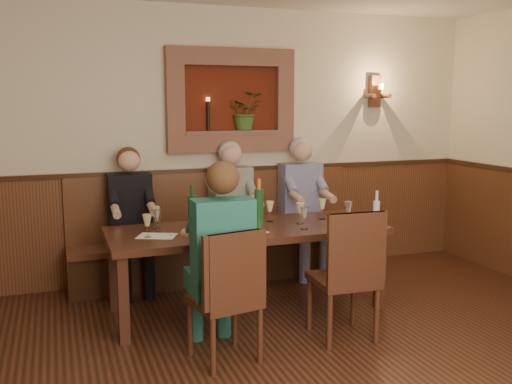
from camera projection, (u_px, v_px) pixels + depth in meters
room_shell at (356, 92)px, 3.08m from camera, size 6.04×6.04×2.82m
wainscoting at (350, 321)px, 3.28m from camera, size 6.02×6.02×1.15m
wall_niche at (235, 105)px, 5.91m from camera, size 1.36×0.30×1.06m
wall_sconce at (376, 92)px, 6.43m from camera, size 0.25×0.20×0.35m
dining_table at (247, 236)px, 4.99m from camera, size 2.40×0.90×0.75m
bench at (218, 248)px, 5.92m from camera, size 3.00×0.45×1.11m
chair_near_left at (226, 322)px, 4.05m from camera, size 0.51×0.51×0.98m
chair_near_right at (344, 301)px, 4.44m from camera, size 0.48×0.48×1.04m
person_bench_left at (132, 233)px, 5.49m from camera, size 0.41×0.51×1.41m
person_bench_mid at (233, 224)px, 5.82m from camera, size 0.43×0.52×1.44m
person_bench_right at (303, 218)px, 6.08m from camera, size 0.44×0.53×1.46m
person_chair_front at (220, 275)px, 4.12m from camera, size 0.43×0.52×1.44m
spittoon_bucket at (233, 218)px, 4.84m from camera, size 0.21×0.21×0.22m
wine_bottle_green_a at (259, 208)px, 4.93m from camera, size 0.10×0.10×0.43m
wine_bottle_green_b at (192, 212)px, 4.79m from camera, size 0.10×0.10×0.40m
water_bottle at (376, 213)px, 4.94m from camera, size 0.06×0.06×0.33m
tasting_sheet_a at (157, 236)px, 4.65m from camera, size 0.37×0.32×0.00m
tasting_sheet_b at (251, 232)px, 4.81m from camera, size 0.28×0.21×0.00m
tasting_sheet_c at (350, 225)px, 5.04m from camera, size 0.31×0.23×0.00m
tasting_sheet_d at (224, 237)px, 4.62m from camera, size 0.29×0.25×0.00m
wine_glass_0 at (147, 226)px, 4.59m from camera, size 0.08×0.08×0.19m
wine_glass_1 at (157, 221)px, 4.78m from camera, size 0.08×0.08×0.19m
wine_glass_2 at (194, 226)px, 4.60m from camera, size 0.08×0.08×0.19m
wine_glass_3 at (207, 218)px, 4.92m from camera, size 0.08×0.08×0.19m
wine_glass_4 at (252, 219)px, 4.87m from camera, size 0.08×0.08×0.19m
wine_glass_5 at (270, 211)px, 5.20m from camera, size 0.08×0.08×0.19m
wine_glass_6 at (304, 218)px, 4.90m from camera, size 0.08×0.08×0.19m
wine_glass_7 at (322, 209)px, 5.31m from camera, size 0.08×0.08×0.19m
wine_glass_8 at (348, 212)px, 5.18m from camera, size 0.08×0.08×0.19m
wine_glass_9 at (245, 226)px, 4.61m from camera, size 0.08×0.08×0.19m
wine_glass_10 at (300, 213)px, 5.12m from camera, size 0.08×0.08×0.19m
wine_glass_11 at (156, 217)px, 4.93m from camera, size 0.08×0.08×0.19m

